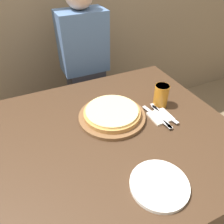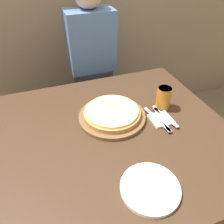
% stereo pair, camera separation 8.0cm
% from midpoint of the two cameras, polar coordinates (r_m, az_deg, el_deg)
% --- Properties ---
extents(ground_plane, '(12.00, 12.00, 0.00)m').
position_cam_midpoint_polar(ground_plane, '(1.71, 0.09, -24.84)').
color(ground_plane, '#756047').
extents(dining_table, '(1.27, 1.07, 0.77)m').
position_cam_midpoint_polar(dining_table, '(1.37, 0.10, -17.52)').
color(dining_table, '#3D2819').
rests_on(dining_table, ground_plane).
extents(pizza_on_board, '(0.36, 0.36, 0.06)m').
position_cam_midpoint_polar(pizza_on_board, '(1.15, 1.98, -0.64)').
color(pizza_on_board, brown).
rests_on(pizza_on_board, dining_table).
extents(beer_glass, '(0.08, 0.08, 0.13)m').
position_cam_midpoint_polar(beer_glass, '(1.24, 15.14, 3.66)').
color(beer_glass, '#B7701E').
rests_on(beer_glass, dining_table).
extents(dinner_plate, '(0.23, 0.23, 0.02)m').
position_cam_midpoint_polar(dinner_plate, '(0.90, 12.59, -18.90)').
color(dinner_plate, white).
rests_on(dinner_plate, dining_table).
extents(napkin_stack, '(0.11, 0.11, 0.01)m').
position_cam_midpoint_polar(napkin_stack, '(1.19, 14.58, -1.92)').
color(napkin_stack, silver).
rests_on(napkin_stack, dining_table).
extents(fork, '(0.05, 0.22, 0.00)m').
position_cam_midpoint_polar(fork, '(1.17, 13.62, -1.88)').
color(fork, silver).
rests_on(fork, napkin_stack).
extents(dinner_knife, '(0.05, 0.22, 0.00)m').
position_cam_midpoint_polar(dinner_knife, '(1.18, 14.65, -1.60)').
color(dinner_knife, silver).
rests_on(dinner_knife, napkin_stack).
extents(spoon, '(0.05, 0.19, 0.00)m').
position_cam_midpoint_polar(spoon, '(1.20, 15.66, -1.34)').
color(spoon, silver).
rests_on(spoon, napkin_stack).
extents(diner_person, '(0.33, 0.20, 1.35)m').
position_cam_midpoint_polar(diner_person, '(1.75, -3.68, 8.98)').
color(diner_person, '#33333D').
rests_on(diner_person, ground_plane).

